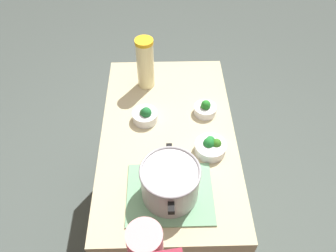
# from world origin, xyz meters

# --- Properties ---
(ground_plane) EXTENTS (8.00, 8.00, 0.00)m
(ground_plane) POSITION_xyz_m (0.00, 0.00, 0.00)
(ground_plane) COLOR #4D5854
(counter_slab) EXTENTS (1.09, 0.63, 0.91)m
(counter_slab) POSITION_xyz_m (0.00, 0.00, 0.45)
(counter_slab) COLOR #C4B88D
(counter_slab) RESTS_ON ground_plane
(dish_cloth) EXTENTS (0.29, 0.35, 0.01)m
(dish_cloth) POSITION_xyz_m (0.33, 0.00, 0.91)
(dish_cloth) COLOR #74AD81
(dish_cloth) RESTS_ON counter_slab
(cooking_pot) EXTENTS (0.30, 0.23, 0.16)m
(cooking_pot) POSITION_xyz_m (0.33, 0.00, 1.00)
(cooking_pot) COLOR #B7B7BC
(cooking_pot) RESTS_ON dish_cloth
(lemonade_pitcher) EXTENTS (0.09, 0.09, 0.28)m
(lemonade_pitcher) POSITION_xyz_m (-0.35, -0.11, 1.05)
(lemonade_pitcher) COLOR #F8EBAB
(lemonade_pitcher) RESTS_ON counter_slab
(broccoli_bowl_front) EXTENTS (0.12, 0.12, 0.08)m
(broccoli_bowl_front) POSITION_xyz_m (-0.09, -0.11, 0.94)
(broccoli_bowl_front) COLOR silver
(broccoli_bowl_front) RESTS_ON counter_slab
(broccoli_bowl_center) EXTENTS (0.14, 0.14, 0.08)m
(broccoli_bowl_center) POSITION_xyz_m (0.11, 0.19, 0.94)
(broccoli_bowl_center) COLOR silver
(broccoli_bowl_center) RESTS_ON counter_slab
(broccoli_bowl_back) EXTENTS (0.11, 0.11, 0.08)m
(broccoli_bowl_back) POSITION_xyz_m (-0.13, 0.19, 0.94)
(broccoli_bowl_back) COLOR silver
(broccoli_bowl_back) RESTS_ON counter_slab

